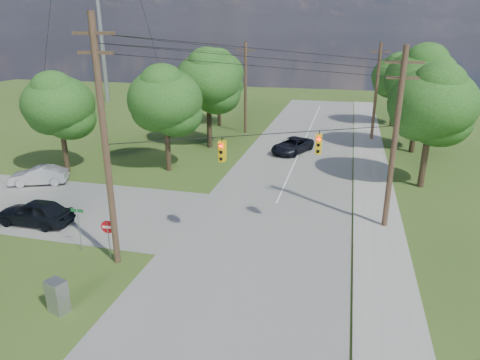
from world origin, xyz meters
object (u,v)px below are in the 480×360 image
(pole_north_e, at_px, (376,92))
(pole_north_w, at_px, (245,87))
(do_not_enter_sign, at_px, (108,231))
(pole_sw, at_px, (105,144))
(car_cross_dark, at_px, (35,212))
(pole_ne, at_px, (395,139))
(control_cabinet, at_px, (58,296))
(car_cross_silver, at_px, (39,176))
(car_main_north, at_px, (292,145))

(pole_north_e, xyz_separation_m, pole_north_w, (-13.90, 0.00, 0.00))
(pole_north_e, relative_size, do_not_enter_sign, 4.76)
(pole_sw, xyz_separation_m, pole_north_w, (-0.40, 29.60, -1.10))
(car_cross_dark, bearing_deg, do_not_enter_sign, 69.14)
(pole_ne, bearing_deg, pole_sw, -150.62)
(pole_sw, relative_size, control_cabinet, 8.17)
(car_cross_silver, distance_m, car_main_north, 22.20)
(pole_ne, relative_size, pole_north_w, 1.05)
(pole_sw, bearing_deg, car_cross_silver, 142.51)
(car_cross_silver, height_order, control_cabinet, control_cabinet)
(car_cross_dark, bearing_deg, pole_north_e, 142.81)
(car_cross_silver, distance_m, control_cabinet, 17.36)
(car_main_north, bearing_deg, pole_north_e, 65.54)
(pole_north_w, distance_m, control_cabinet, 34.17)
(control_cabinet, bearing_deg, pole_ne, 58.92)
(car_cross_silver, relative_size, do_not_enter_sign, 2.01)
(pole_north_e, xyz_separation_m, car_main_north, (-7.56, -7.09, -4.40))
(pole_sw, bearing_deg, pole_north_w, 90.77)
(pole_north_w, relative_size, car_main_north, 1.97)
(car_cross_dark, xyz_separation_m, car_main_north, (12.96, 19.72, -0.08))
(pole_north_e, distance_m, car_cross_dark, 34.04)
(pole_north_e, bearing_deg, pole_ne, -90.00)
(pole_north_e, xyz_separation_m, do_not_enter_sign, (-14.08, -29.30, -3.58))
(control_cabinet, bearing_deg, pole_north_e, 86.04)
(pole_sw, bearing_deg, car_cross_dark, 158.34)
(pole_north_e, relative_size, pole_north_w, 1.00)
(pole_north_w, xyz_separation_m, car_cross_silver, (-11.20, -20.70, -4.40))
(car_main_north, xyz_separation_m, control_cabinet, (-6.26, -26.79, -0.00))
(pole_north_e, distance_m, car_cross_silver, 32.83)
(pole_ne, relative_size, do_not_enter_sign, 5.00)
(pole_ne, relative_size, control_cabinet, 7.15)
(car_cross_silver, relative_size, control_cabinet, 2.87)
(pole_north_e, xyz_separation_m, control_cabinet, (-13.82, -33.88, -4.40))
(pole_north_e, height_order, pole_north_w, same)
(pole_sw, relative_size, pole_ne, 1.14)
(car_cross_dark, relative_size, control_cabinet, 3.11)
(car_main_north, distance_m, do_not_enter_sign, 23.16)
(pole_sw, xyz_separation_m, car_cross_silver, (-11.60, 8.90, -5.50))
(pole_ne, height_order, pole_north_e, pole_ne)
(pole_north_e, height_order, car_cross_dark, pole_north_e)
(do_not_enter_sign, bearing_deg, car_cross_dark, 152.13)
(car_cross_silver, bearing_deg, car_cross_dark, 14.35)
(pole_north_e, height_order, control_cabinet, pole_north_e)
(pole_north_w, bearing_deg, pole_sw, -89.23)
(control_cabinet, xyz_separation_m, do_not_enter_sign, (-0.26, 4.59, 0.81))
(pole_north_w, height_order, car_main_north, pole_north_w)
(pole_north_w, bearing_deg, car_cross_silver, -118.43)
(pole_north_w, bearing_deg, pole_ne, -57.71)
(pole_north_w, height_order, car_cross_dark, pole_north_w)
(pole_sw, height_order, car_cross_dark, pole_sw)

